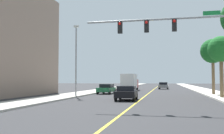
# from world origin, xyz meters

# --- Properties ---
(ground) EXTENTS (192.00, 192.00, 0.00)m
(ground) POSITION_xyz_m (0.00, 42.00, 0.00)
(ground) COLOR #2D2D30
(sidewalk_left) EXTENTS (3.77, 168.00, 0.15)m
(sidewalk_left) POSITION_xyz_m (-9.14, 42.00, 0.07)
(sidewalk_left) COLOR #B2ADA3
(sidewalk_left) RESTS_ON ground
(sidewalk_right) EXTENTS (3.77, 168.00, 0.15)m
(sidewalk_right) POSITION_xyz_m (9.14, 42.00, 0.07)
(sidewalk_right) COLOR beige
(sidewalk_right) RESTS_ON ground
(lane_marking_center) EXTENTS (0.16, 144.00, 0.01)m
(lane_marking_center) POSITION_xyz_m (0.00, 42.00, 0.00)
(lane_marking_center) COLOR yellow
(lane_marking_center) RESTS_ON ground
(traffic_signal_mast) EXTENTS (10.77, 0.36, 6.54)m
(traffic_signal_mast) POSITION_xyz_m (4.03, 12.88, 4.99)
(traffic_signal_mast) COLOR gray
(traffic_signal_mast) RESTS_ON sidewalk_right
(street_lamp) EXTENTS (0.56, 0.28, 8.22)m
(street_lamp) POSITION_xyz_m (-7.75, 23.34, 4.68)
(street_lamp) COLOR gray
(street_lamp) RESTS_ON sidewalk_left
(palm_mid) EXTENTS (2.75, 2.75, 6.46)m
(palm_mid) POSITION_xyz_m (8.24, 23.88, 5.14)
(palm_mid) COLOR brown
(palm_mid) RESTS_ON sidewalk_right
(palm_far) EXTENTS (3.14, 3.14, 7.12)m
(palm_far) POSITION_xyz_m (8.45, 29.95, 5.62)
(palm_far) COLOR brown
(palm_far) RESTS_ON sidewalk_right
(car_green) EXTENTS (1.96, 4.18, 1.39)m
(car_green) POSITION_xyz_m (-5.79, 30.53, 0.73)
(car_green) COLOR #196638
(car_green) RESTS_ON ground
(car_black) EXTENTS (2.00, 3.93, 1.40)m
(car_black) POSITION_xyz_m (-1.22, 19.65, 0.73)
(car_black) COLOR black
(car_black) RESTS_ON ground
(car_gray) EXTENTS (2.09, 3.95, 1.46)m
(car_gray) POSITION_xyz_m (1.95, 50.70, 0.75)
(car_gray) COLOR slate
(car_gray) RESTS_ON ground
(delivery_truck) EXTENTS (2.42, 7.34, 3.04)m
(delivery_truck) POSITION_xyz_m (-4.11, 42.16, 1.62)
(delivery_truck) COLOR red
(delivery_truck) RESTS_ON ground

